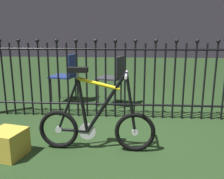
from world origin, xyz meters
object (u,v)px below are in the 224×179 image
Objects in this scene: bicycle at (96,123)px; chair_charcoal at (114,75)px; chair_navy at (67,73)px; display_crate at (8,143)px.

bicycle reaches higher than chair_charcoal.
chair_charcoal is 0.99× the size of chair_navy.
chair_charcoal is at bearing -13.55° from chair_navy.
chair_navy reaches higher than chair_charcoal.
chair_charcoal is 2.07m from display_crate.
bicycle is 1.44× the size of chair_navy.
bicycle is at bearing -67.14° from chair_navy.
bicycle is at bearing 13.23° from display_crate.
chair_navy is (-0.76, 1.81, 0.23)m from bicycle.
chair_charcoal is at bearing 87.20° from bicycle.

